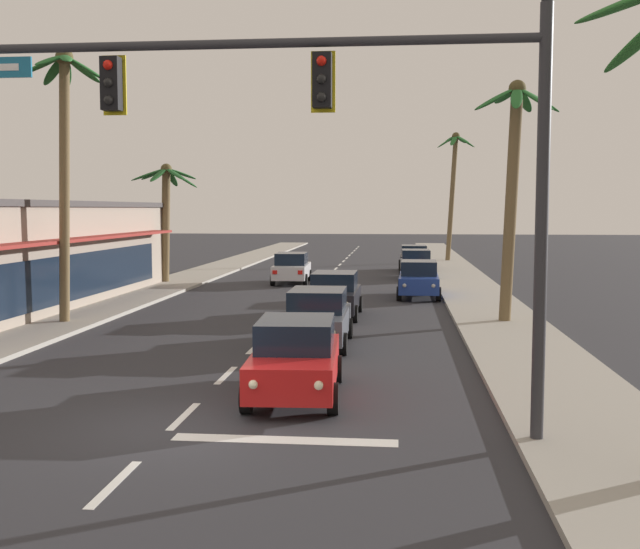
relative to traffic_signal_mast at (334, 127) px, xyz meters
The scene contains 16 objects.
ground_plane 6.29m from the traffic_signal_mast, behind, with size 220.00×220.00×0.00m, color #2D2D33.
sidewalk_right 21.71m from the traffic_signal_mast, 76.97° to the left, with size 3.20×110.00×0.14m, color #9E998E.
sidewalk_left 23.81m from the traffic_signal_mast, 117.93° to the left, with size 3.20×110.00×0.14m, color #9E998E.
lane_markings 21.71m from the traffic_signal_mast, 97.25° to the left, with size 4.28×88.31×0.01m.
traffic_signal_mast is the anchor object (origin of this frame).
sedan_lead_at_stop_bar 5.65m from the traffic_signal_mast, 109.41° to the left, with size 2.11×4.51×1.68m.
sedan_third_in_queue 10.45m from the traffic_signal_mast, 97.70° to the left, with size 1.97×4.46×1.68m.
sedan_fifth_in_queue 16.23m from the traffic_signal_mast, 94.63° to the left, with size 1.98×4.46×1.68m.
sedan_oncoming_far 28.97m from the traffic_signal_mast, 99.32° to the left, with size 2.06×4.49×1.68m.
sedan_parked_nearest_kerb 22.79m from the traffic_signal_mast, 84.65° to the left, with size 2.02×4.48×1.68m.
sedan_parked_mid_kerb 32.43m from the traffic_signal_mast, 86.11° to the left, with size 1.97×4.46×1.68m.
sedan_parked_far_kerb 37.74m from the traffic_signal_mast, 86.67° to the left, with size 1.98×4.46×1.68m.
palm_left_second 16.23m from the traffic_signal_mast, 129.65° to the left, with size 2.89×2.87×9.52m.
palm_left_third 29.51m from the traffic_signal_mast, 112.51° to the left, with size 3.54×3.64×6.48m.
palm_right_second 15.08m from the traffic_signal_mast, 70.40° to the left, with size 2.96×3.07×8.49m.
palm_right_farthest 46.50m from the traffic_signal_mast, 83.48° to the left, with size 2.88×2.99×9.81m.
Camera 1 is at (4.15, -13.76, 4.07)m, focal length 43.28 mm.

